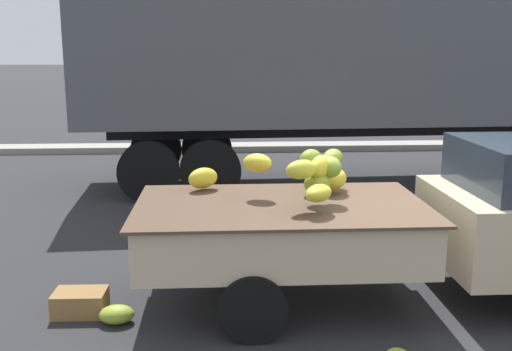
{
  "coord_description": "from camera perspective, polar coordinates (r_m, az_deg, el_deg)",
  "views": [
    {
      "loc": [
        -1.98,
        -5.92,
        2.61
      ],
      "look_at": [
        -1.6,
        0.44,
        1.27
      ],
      "focal_mm": 41.59,
      "sensor_mm": 36.0,
      "label": 1
    }
  ],
  "objects": [
    {
      "name": "ground",
      "position": [
        6.77,
        14.18,
        -11.17
      ],
      "size": [
        220.0,
        220.0,
        0.0
      ],
      "primitive_type": "plane",
      "color": "#28282B"
    },
    {
      "name": "semi_trailer",
      "position": [
        12.13,
        12.5,
        11.31
      ],
      "size": [
        12.11,
        3.15,
        3.95
      ],
      "rotation": [
        0.0,
        0.0,
        0.05
      ],
      "color": "#4C5156",
      "rests_on": "ground"
    },
    {
      "name": "produce_crate",
      "position": [
        6.37,
        -16.55,
        -11.63
      ],
      "size": [
        0.53,
        0.37,
        0.24
      ],
      "primitive_type": "cube",
      "rotation": [
        0.0,
        0.0,
        -0.03
      ],
      "color": "olive",
      "rests_on": "ground"
    },
    {
      "name": "curb_strip",
      "position": [
        15.99,
        3.77,
        2.78
      ],
      "size": [
        80.0,
        0.8,
        0.16
      ],
      "primitive_type": "cube",
      "color": "gray",
      "rests_on": "ground"
    },
    {
      "name": "fallen_banana_bunch_near_tailgate",
      "position": [
        6.09,
        -13.26,
        -12.88
      ],
      "size": [
        0.35,
        0.27,
        0.18
      ],
      "primitive_type": "ellipsoid",
      "rotation": [
        0.0,
        0.0,
        3.16
      ],
      "color": "#90A531",
      "rests_on": "ground"
    },
    {
      "name": "pickup_truck",
      "position": [
        6.66,
        20.62,
        -3.88
      ],
      "size": [
        5.25,
        1.85,
        1.7
      ],
      "rotation": [
        0.0,
        0.0,
        0.0
      ],
      "color": "#CCB793",
      "rests_on": "ground"
    }
  ]
}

